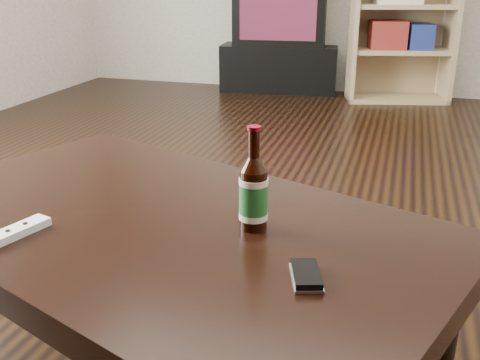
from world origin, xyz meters
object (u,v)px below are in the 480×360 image
(tv, at_px, (281,10))
(remote, at_px, (15,232))
(coffee_table, at_px, (161,243))
(beer_bottle, at_px, (254,193))
(tv_stand, at_px, (280,67))
(phone, at_px, (306,276))
(bookshelf, at_px, (403,2))

(tv, distance_m, remote, 4.05)
(coffee_table, bearing_deg, beer_bottle, 2.42)
(tv_stand, height_order, beer_bottle, beer_bottle)
(coffee_table, distance_m, beer_bottle, 0.26)
(coffee_table, height_order, remote, remote)
(tv_stand, bearing_deg, phone, -82.63)
(tv_stand, distance_m, remote, 4.06)
(tv, bearing_deg, phone, -82.63)
(coffee_table, bearing_deg, bookshelf, 83.50)
(beer_bottle, height_order, remote, beer_bottle)
(beer_bottle, height_order, phone, beer_bottle)
(beer_bottle, relative_size, remote, 1.43)
(tv, xyz_separation_m, bookshelf, (1.00, -0.14, 0.09))
(beer_bottle, bearing_deg, bookshelf, 86.82)
(tv_stand, relative_size, bookshelf, 0.67)
(tv_stand, xyz_separation_m, coffee_table, (0.58, -3.86, 0.22))
(tv, distance_m, bookshelf, 1.01)
(coffee_table, height_order, beer_bottle, beer_bottle)
(tv_stand, bearing_deg, tv, -90.00)
(phone, bearing_deg, coffee_table, 137.44)
(tv_stand, relative_size, coffee_table, 0.67)
(remote, bearing_deg, tv, 111.14)
(bookshelf, relative_size, beer_bottle, 6.56)
(coffee_table, relative_size, phone, 13.44)
(tv_stand, xyz_separation_m, tv, (0.00, -0.00, 0.49))
(coffee_table, bearing_deg, phone, -25.35)
(bookshelf, distance_m, phone, 3.91)
(bookshelf, bearing_deg, tv, 159.08)
(beer_bottle, xyz_separation_m, phone, (0.15, -0.18, -0.07))
(bookshelf, bearing_deg, coffee_table, -109.74)
(beer_bottle, xyz_separation_m, remote, (-0.47, -0.18, -0.07))
(tv_stand, bearing_deg, bookshelf, -13.54)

